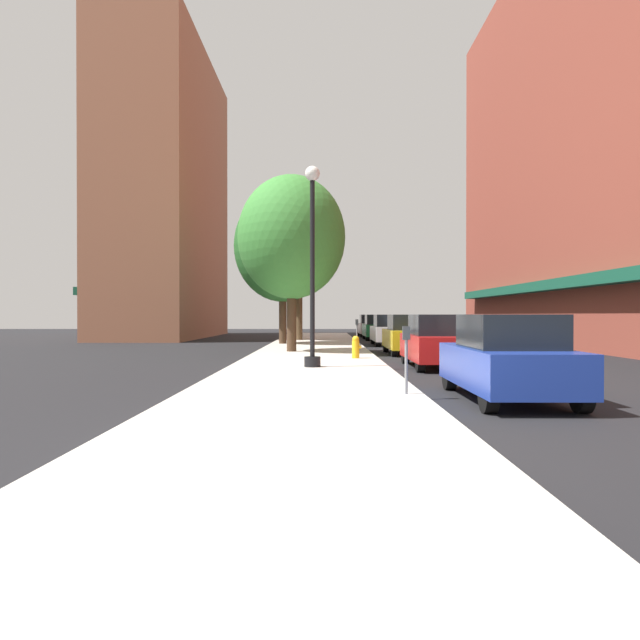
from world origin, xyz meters
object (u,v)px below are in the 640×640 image
Objects in this scene: lamppost at (312,262)px; car_red at (438,342)px; tree_mid at (292,237)px; car_yellow at (408,335)px; parking_meter_far at (357,329)px; tree_far at (299,253)px; car_blue at (507,359)px; tree_near at (283,246)px; car_green at (378,328)px; car_silver at (371,326)px; fire_hydrant at (356,347)px; car_white at (390,330)px; parking_meter_near at (406,351)px.

car_red is at bearing 15.68° from lamppost.
tree_mid is 6.37m from car_yellow.
tree_far is (-3.09, 7.74, 4.47)m from parking_meter_far.
car_blue is 13.84m from car_yellow.
tree_near is (-1.84, 14.57, 2.09)m from lamppost.
car_silver is (0.00, 5.93, 0.00)m from car_green.
lamppost is 0.72× the size of tree_near.
fire_hydrant is at bearing -96.75° from car_green.
car_silver is at bearing 90.59° from car_green.
tree_near reaches higher than tree_far.
tree_far is at bearing 99.52° from fire_hydrant.
tree_near is 1.90× the size of car_blue.
car_white is at bearing 89.14° from car_yellow.
fire_hydrant is 0.60× the size of parking_meter_far.
tree_far is 1.85× the size of car_white.
car_blue is at bearing -90.86° from car_yellow.
tree_far is at bearing -116.91° from car_silver.
parking_meter_far is 0.30× the size of car_red.
car_silver is (5.04, 9.04, -4.61)m from tree_far.
car_blue is at bearing -70.52° from tree_mid.
tree_mid is 1.71× the size of car_green.
tree_near reaches higher than car_blue.
car_green is 1.00× the size of car_silver.
parking_meter_near is 28.59m from car_green.
parking_meter_near is 1.00× the size of parking_meter_far.
tree_far reaches higher than car_white.
tree_far is at bearing 90.72° from tree_mid.
tree_mid reaches higher than lamppost.
parking_meter_far is 0.16× the size of tree_far.
car_yellow is 1.00× the size of car_white.
tree_far is at bearing 81.67° from tree_near.
car_silver is at bearing 84.41° from fire_hydrant.
car_yellow is at bearing 0.09° from tree_mid.
tree_far reaches higher than car_blue.
car_silver reaches higher than fire_hydrant.
parking_meter_near is (1.93, -6.17, -2.25)m from lamppost.
fire_hydrant is 11.69m from car_white.
car_red and car_white have the same top height.
tree_far is at bearing -147.79° from car_green.
tree_far is 7.50m from car_green.
car_yellow is 1.00× the size of car_silver.
fire_hydrant is 0.18× the size of car_green.
parking_meter_far is 10.60m from car_red.
fire_hydrant is 7.93m from parking_meter_far.
car_red is (5.04, -18.16, -4.61)m from tree_far.
car_white is at bearing 75.53° from lamppost.
tree_near is (-3.31, 10.97, 4.77)m from fire_hydrant.
car_red is at bearing -90.86° from car_yellow.
car_red is at bearing 90.24° from car_blue.
car_white is (0.00, 21.23, 0.00)m from car_blue.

